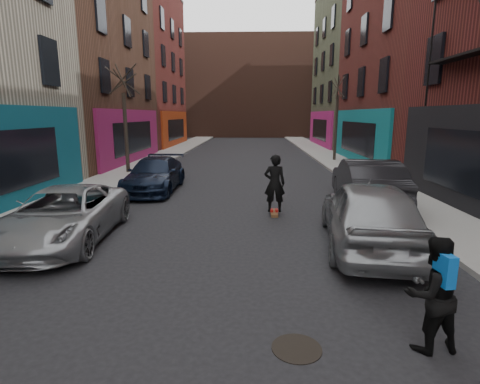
# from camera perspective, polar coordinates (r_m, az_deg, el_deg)

# --- Properties ---
(sidewalk_left) EXTENTS (2.50, 84.00, 0.13)m
(sidewalk_left) POSITION_cam_1_polar(r_m,az_deg,el_deg) (32.80, -10.12, 6.08)
(sidewalk_left) COLOR gray
(sidewalk_left) RESTS_ON ground
(sidewalk_right) EXTENTS (2.50, 84.00, 0.13)m
(sidewalk_right) POSITION_cam_1_polar(r_m,az_deg,el_deg) (32.58, 12.05, 5.97)
(sidewalk_right) COLOR gray
(sidewalk_right) RESTS_ON ground
(building_far) EXTENTS (40.00, 10.00, 14.00)m
(building_far) POSITION_cam_1_polar(r_m,az_deg,el_deg) (58.06, 1.44, 15.49)
(building_far) COLOR #47281E
(building_far) RESTS_ON ground
(tree_left_far) EXTENTS (2.00, 2.00, 6.50)m
(tree_left_far) POSITION_cam_1_polar(r_m,az_deg,el_deg) (21.05, -17.18, 11.74)
(tree_left_far) COLOR black
(tree_left_far) RESTS_ON sidewalk_left
(tree_right_far) EXTENTS (2.00, 2.00, 6.80)m
(tree_right_far) POSITION_cam_1_polar(r_m,az_deg,el_deg) (26.54, 14.53, 12.10)
(tree_right_far) COLOR black
(tree_right_far) RESTS_ON sidewalk_right
(parked_left_far) EXTENTS (2.58, 5.03, 1.36)m
(parked_left_far) POSITION_cam_1_polar(r_m,az_deg,el_deg) (10.52, -25.27, -3.20)
(parked_left_far) COLOR #93969B
(parked_left_far) RESTS_ON ground
(parked_left_end) EXTENTS (2.00, 4.83, 1.40)m
(parked_left_end) POSITION_cam_1_polar(r_m,az_deg,el_deg) (16.21, -12.86, 2.60)
(parked_left_end) COLOR black
(parked_left_end) RESTS_ON ground
(parked_right_far) EXTENTS (2.63, 5.20, 1.70)m
(parked_right_far) POSITION_cam_1_polar(r_m,az_deg,el_deg) (9.53, 19.05, -3.12)
(parked_right_far) COLOR gray
(parked_right_far) RESTS_ON ground
(parked_right_end) EXTENTS (2.17, 5.22, 1.68)m
(parked_right_end) POSITION_cam_1_polar(r_m,az_deg,el_deg) (13.93, 18.76, 1.40)
(parked_right_end) COLOR black
(parked_right_end) RESTS_ON ground
(skateboard) EXTENTS (0.22, 0.80, 0.10)m
(skateboard) POSITION_cam_1_polar(r_m,az_deg,el_deg) (12.22, 5.21, -3.20)
(skateboard) COLOR brown
(skateboard) RESTS_ON ground
(skateboarder) EXTENTS (0.68, 0.45, 1.86)m
(skateboarder) POSITION_cam_1_polar(r_m,az_deg,el_deg) (12.00, 5.30, 1.32)
(skateboarder) COLOR black
(skateboarder) RESTS_ON skateboard
(pedestrian) EXTENTS (0.88, 0.73, 1.62)m
(pedestrian) POSITION_cam_1_polar(r_m,az_deg,el_deg) (5.82, 27.28, -13.61)
(pedestrian) COLOR black
(pedestrian) RESTS_ON ground
(manhole) EXTENTS (0.91, 0.91, 0.01)m
(manhole) POSITION_cam_1_polar(r_m,az_deg,el_deg) (5.68, 8.63, -22.48)
(manhole) COLOR black
(manhole) RESTS_ON ground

